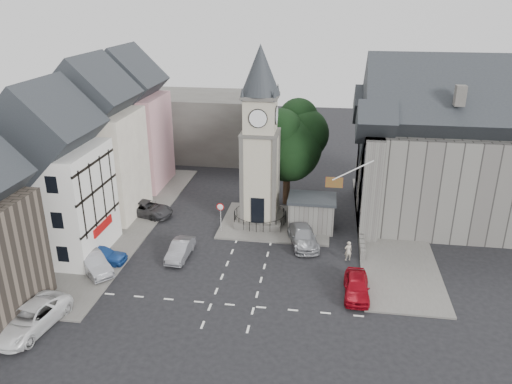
% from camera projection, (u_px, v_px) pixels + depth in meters
% --- Properties ---
extents(ground, '(120.00, 120.00, 0.00)m').
position_uv_depth(ground, '(246.00, 265.00, 39.59)').
color(ground, black).
rests_on(ground, ground).
extents(pavement_west, '(6.00, 30.00, 0.14)m').
position_uv_depth(pavement_west, '(125.00, 222.00, 46.80)').
color(pavement_west, '#595651').
rests_on(pavement_west, ground).
extents(pavement_east, '(6.00, 26.00, 0.14)m').
position_uv_depth(pavement_east, '(391.00, 230.00, 45.26)').
color(pavement_east, '#595651').
rests_on(pavement_east, ground).
extents(central_island, '(10.00, 8.00, 0.16)m').
position_uv_depth(central_island, '(276.00, 223.00, 46.70)').
color(central_island, '#595651').
rests_on(central_island, ground).
extents(road_markings, '(20.00, 8.00, 0.01)m').
position_uv_depth(road_markings, '(233.00, 305.00, 34.54)').
color(road_markings, silver).
rests_on(road_markings, ground).
extents(clock_tower, '(4.86, 4.86, 16.25)m').
position_uv_depth(clock_tower, '(260.00, 139.00, 43.91)').
color(clock_tower, '#4C4944').
rests_on(clock_tower, ground).
extents(stone_shelter, '(4.30, 3.30, 3.08)m').
position_uv_depth(stone_shelter, '(312.00, 213.00, 45.24)').
color(stone_shelter, '#5B5854').
rests_on(stone_shelter, ground).
extents(town_tree, '(7.20, 7.20, 10.80)m').
position_uv_depth(town_tree, '(288.00, 137.00, 48.66)').
color(town_tree, black).
rests_on(town_tree, ground).
extents(warning_sign_post, '(0.70, 0.19, 2.85)m').
position_uv_depth(warning_sign_post, '(220.00, 212.00, 44.27)').
color(warning_sign_post, black).
rests_on(warning_sign_post, ground).
extents(terrace_pink, '(8.10, 7.60, 12.80)m').
position_uv_depth(terrace_pink, '(129.00, 127.00, 53.97)').
color(terrace_pink, '#C88994').
rests_on(terrace_pink, ground).
extents(terrace_cream, '(8.10, 7.60, 12.80)m').
position_uv_depth(terrace_cream, '(96.00, 148.00, 46.63)').
color(terrace_cream, beige).
rests_on(terrace_cream, ground).
extents(terrace_tudor, '(8.10, 7.60, 12.00)m').
position_uv_depth(terrace_tudor, '(52.00, 182.00, 39.43)').
color(terrace_tudor, silver).
rests_on(terrace_tudor, ground).
extents(backdrop_west, '(20.00, 10.00, 8.00)m').
position_uv_depth(backdrop_west, '(191.00, 125.00, 65.46)').
color(backdrop_west, '#4C4944').
rests_on(backdrop_west, ground).
extents(east_building, '(14.40, 11.40, 12.60)m').
position_uv_depth(east_building, '(435.00, 157.00, 45.22)').
color(east_building, '#5B5854').
rests_on(east_building, ground).
extents(east_boundary_wall, '(0.40, 16.00, 0.90)m').
position_uv_depth(east_boundary_wall, '(359.00, 215.00, 47.34)').
color(east_boundary_wall, '#5B5854').
rests_on(east_boundary_wall, ground).
extents(flagpole, '(3.68, 0.10, 2.74)m').
position_uv_depth(flagpole, '(353.00, 170.00, 39.56)').
color(flagpole, white).
rests_on(flagpole, ground).
extents(car_west_blue, '(4.17, 1.70, 1.42)m').
position_uv_depth(car_west_blue, '(101.00, 255.00, 39.68)').
color(car_west_blue, '#1B4595').
rests_on(car_west_blue, ground).
extents(car_west_silver, '(4.44, 4.27, 1.51)m').
position_uv_depth(car_west_silver, '(93.00, 263.00, 38.41)').
color(car_west_silver, '#929399').
rests_on(car_west_silver, ground).
extents(car_west_grey, '(5.61, 3.70, 1.43)m').
position_uv_depth(car_west_grey, '(147.00, 208.00, 48.19)').
color(car_west_grey, '#353437').
rests_on(car_west_grey, ground).
extents(car_island_silver, '(1.56, 4.14, 1.35)m').
position_uv_depth(car_island_silver, '(180.00, 250.00, 40.56)').
color(car_island_silver, gray).
rests_on(car_island_silver, ground).
extents(car_island_east, '(3.37, 5.59, 1.52)m').
position_uv_depth(car_island_east, '(303.00, 236.00, 42.65)').
color(car_island_east, '#93959A').
rests_on(car_island_east, ground).
extents(car_east_red, '(1.77, 4.37, 1.49)m').
position_uv_depth(car_east_red, '(357.00, 286.00, 35.39)').
color(car_east_red, maroon).
rests_on(car_east_red, ground).
extents(van_sw_white, '(3.51, 6.05, 1.59)m').
position_uv_depth(van_sw_white, '(31.00, 318.00, 31.80)').
color(van_sw_white, white).
rests_on(van_sw_white, ground).
extents(pedestrian, '(0.72, 0.59, 1.69)m').
position_uv_depth(pedestrian, '(348.00, 251.00, 40.01)').
color(pedestrian, '#B3A794').
rests_on(pedestrian, ground).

